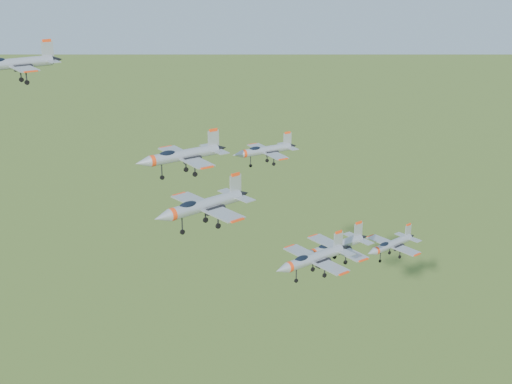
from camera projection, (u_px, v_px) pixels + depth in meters
jet_lead at (13, 63)px, 89.34m from camera, size 12.64×10.43×3.38m
jet_left_high at (181, 155)px, 95.64m from camera, size 13.91×11.47×3.72m
jet_right_high at (202, 205)px, 81.47m from camera, size 13.45×11.26×3.60m
jet_left_low at (264, 150)px, 112.28m from camera, size 11.64×9.59×3.12m
jet_right_low at (312, 258)px, 96.26m from camera, size 13.20×10.98×3.53m
jet_trail at (334, 247)px, 107.66m from camera, size 13.57×11.25×3.63m
jet_extra at (391, 244)px, 125.23m from camera, size 12.76×10.67×3.41m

